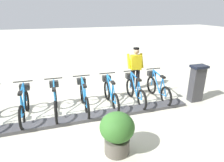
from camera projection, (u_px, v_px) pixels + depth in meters
The scene contains 11 objects.
ground_plane at pixel (80, 120), 5.68m from camera, with size 60.00×60.00×0.00m, color beige.
dock_rail_base at pixel (80, 118), 5.66m from camera, with size 0.44×6.90×0.10m, color #47474C.
payment_kiosk at pixel (197, 83), 6.65m from camera, with size 0.36×0.52×1.28m.
bike_docked_0 at pixel (157, 87), 6.91m from camera, with size 1.72×0.54×1.02m.
bike_docked_1 at pixel (135, 90), 6.66m from camera, with size 1.72×0.54×1.02m.
bike_docked_2 at pixel (110, 93), 6.41m from camera, with size 1.72×0.54×1.02m.
bike_docked_3 at pixel (84, 97), 6.16m from camera, with size 1.72×0.54×1.02m.
bike_docked_4 at pixel (55, 100), 5.90m from camera, with size 1.72×0.54×1.02m.
bike_docked_5 at pixel (24, 104), 5.65m from camera, with size 1.72×0.54×1.02m.
worker_near_rack at pixel (136, 67), 7.59m from camera, with size 0.52×0.66×1.66m.
planter_bush at pixel (117, 131), 4.22m from camera, with size 0.76×0.76×0.97m.
Camera 1 is at (-4.98, 0.64, 3.02)m, focal length 31.37 mm.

